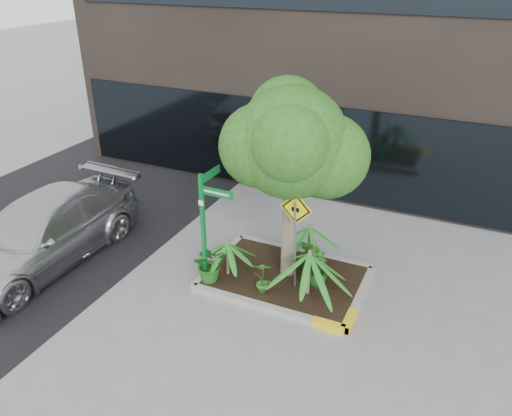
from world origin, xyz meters
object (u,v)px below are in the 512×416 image
at_px(street_sign_post, 206,219).
at_px(tree, 292,142).
at_px(cattle_sign, 296,226).
at_px(parked_car, 41,233).

bearing_deg(street_sign_post, tree, 35.92).
xyz_separation_m(street_sign_post, cattle_sign, (1.70, 0.44, 0.03)).
bearing_deg(cattle_sign, street_sign_post, -161.17).
relative_size(tree, cattle_sign, 1.96).
height_order(tree, cattle_sign, tree).
bearing_deg(parked_car, cattle_sign, 13.21).
bearing_deg(tree, parked_car, -162.43).
height_order(tree, parked_car, tree).
distance_m(tree, parked_car, 5.93).
xyz_separation_m(parked_car, street_sign_post, (3.81, 0.73, 0.83)).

